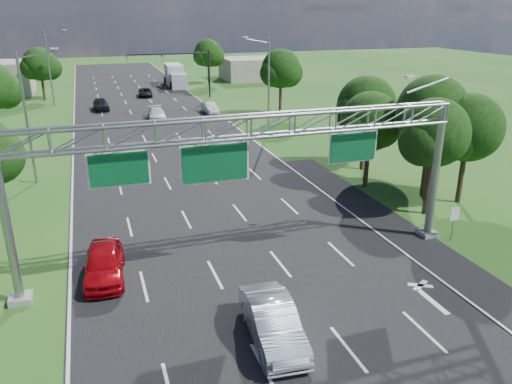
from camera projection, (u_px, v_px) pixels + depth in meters
name	position (u px, v px, depth m)	size (l,w,h in m)	color
ground	(182.00, 168.00, 42.59)	(220.00, 220.00, 0.00)	#1D5319
road	(182.00, 168.00, 42.59)	(18.00, 180.00, 0.02)	black
road_flare	(390.00, 225.00, 31.44)	(3.00, 30.00, 0.02)	black
sign_gantry	(251.00, 139.00, 24.30)	(23.50, 1.00, 9.56)	gray
regulatory_sign	(454.00, 217.00, 28.89)	(0.60, 0.08, 2.10)	gray
traffic_signal	(186.00, 63.00, 74.14)	(12.21, 0.24, 7.00)	black
streetlight_l_near	(28.00, 112.00, 37.26)	(2.97, 0.22, 10.16)	gray
streetlight_l_far	(50.00, 65.00, 68.36)	(2.97, 0.22, 10.16)	gray
streetlight_r_mid	(267.00, 81.00, 52.94)	(2.97, 0.22, 10.16)	gray
tree_cluster_right	(412.00, 121.00, 35.58)	(9.91, 14.60, 8.68)	#2D2116
tree_verge_lc	(41.00, 66.00, 72.56)	(5.76, 4.80, 7.62)	#2D2116
tree_verge_rd	(281.00, 71.00, 61.49)	(5.76, 4.80, 8.28)	#2D2116
tree_verge_re	(208.00, 54.00, 87.70)	(5.76, 4.80, 7.84)	#2D2116
building_right	(255.00, 69.00, 95.31)	(12.00, 9.00, 4.00)	gray
red_coupe	(104.00, 264.00, 25.04)	(1.93, 4.79, 1.63)	#B60810
silver_sedan	(273.00, 322.00, 20.32)	(1.79, 5.14, 1.69)	silver
car_queue_a	(157.00, 114.00, 60.99)	(1.96, 4.83, 1.40)	white
car_queue_b	(145.00, 92.00, 77.03)	(2.04, 4.43, 1.23)	black
car_queue_c	(101.00, 104.00, 66.73)	(1.84, 4.58, 1.56)	black
car_queue_d	(210.00, 108.00, 64.85)	(1.43, 4.11, 1.35)	silver
box_truck	(175.00, 76.00, 87.19)	(3.21, 9.70, 3.62)	silver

